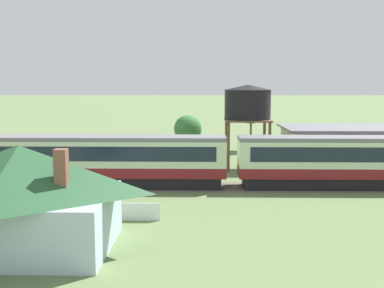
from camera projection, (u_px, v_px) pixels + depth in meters
ground_plane at (35, 185)px, 38.60m from camera, size 600.00×600.00×0.00m
passenger_train at (106, 159)px, 37.55m from camera, size 60.14×2.94×4.00m
railway_track at (150, 187)px, 37.75m from camera, size 124.15×3.60×0.04m
station_building at (340, 147)px, 45.83m from camera, size 10.99×9.49×3.97m
water_tower at (248, 104)px, 45.11m from camera, size 4.54×4.54×7.96m
cottage_dark_green_roof at (21, 195)px, 23.30m from camera, size 9.37×7.16×5.13m
yard_tree_1 at (188, 129)px, 48.93m from camera, size 2.83×2.83×4.90m
yard_tree_2 at (251, 107)px, 58.09m from camera, size 3.97×3.97×7.19m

